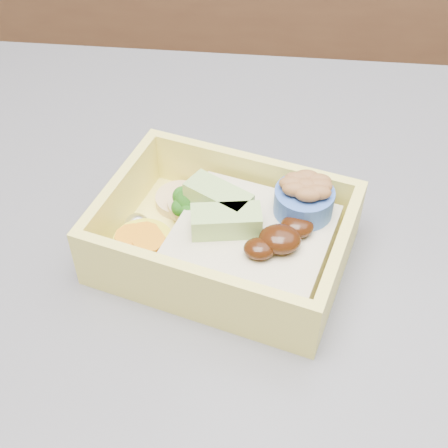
# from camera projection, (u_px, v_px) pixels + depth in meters

# --- Properties ---
(bento_box) EXTENTS (0.20, 0.16, 0.06)m
(bento_box) POSITION_uv_depth(u_px,v_px,m) (233.00, 235.00, 0.44)
(bento_box) COLOR #F7E966
(bento_box) RESTS_ON island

